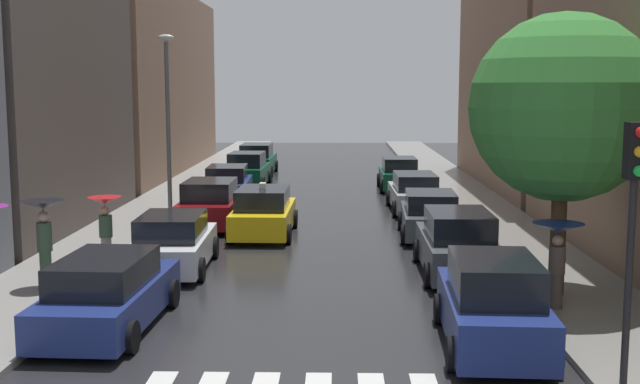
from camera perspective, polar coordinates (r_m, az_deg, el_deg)
ground_plane at (r=33.77m, az=-0.04°, el=-0.88°), size 28.00×72.00×0.04m
sidewalk_left at (r=34.52m, az=-10.89°, el=-0.68°), size 3.00×72.00×0.15m
sidewalk_right at (r=34.23m, az=10.91°, el=-0.75°), size 3.00×72.00×0.15m
building_left_far at (r=47.15m, az=-13.29°, el=7.67°), size 6.00×21.81×10.33m
building_right_mid at (r=40.74m, az=16.10°, el=10.42°), size 6.00×16.74×14.33m
parked_car_left_nearest at (r=17.06m, az=-15.05°, el=-7.11°), size 2.22×4.85×1.56m
parked_car_left_second at (r=21.99m, az=-10.56°, el=-3.68°), size 2.17×4.31×1.56m
parked_car_left_third at (r=28.53m, az=-7.89°, el=-0.91°), size 2.14×4.34×1.68m
parked_car_left_fourth at (r=34.46m, az=-6.67°, el=0.52°), size 2.16×4.23×1.58m
parked_car_left_fifth at (r=39.61m, az=-5.26°, el=1.55°), size 2.18×4.19×1.72m
parked_car_left_sixth at (r=45.02m, az=-4.56°, el=2.31°), size 2.13×4.59×1.74m
parked_car_right_nearest at (r=15.66m, az=12.34°, el=-8.01°), size 2.13×4.39×1.79m
parked_car_right_second at (r=21.39m, az=9.89°, el=-3.78°), size 2.07×4.52×1.74m
parked_car_right_third at (r=26.48m, az=7.94°, el=-1.71°), size 2.15×4.14×1.54m
parked_car_right_fourth at (r=31.88m, az=6.83°, el=-0.09°), size 2.05×4.60×1.55m
parked_car_right_fifth at (r=38.40m, az=5.72°, el=1.26°), size 1.99×4.04×1.58m
taxi_midroad at (r=26.62m, az=-4.10°, el=-1.52°), size 2.13×4.46×1.81m
pedestrian_foreground at (r=22.28m, az=-15.22°, el=-1.73°), size 0.92×0.92×1.87m
pedestrian_near_tree at (r=20.22m, az=-19.29°, el=-2.20°), size 1.03×1.03×2.12m
pedestrian_by_kerb at (r=18.02m, az=16.76°, el=-3.61°), size 1.12×1.12×1.90m
street_tree_right at (r=19.00m, az=17.13°, el=5.81°), size 4.33×4.33×6.54m
traffic_light_right_corner at (r=13.43m, az=21.68°, el=-0.27°), size 0.30×0.42×4.30m
lamp_post_left at (r=30.03m, az=-10.92°, el=5.69°), size 0.60×0.28×6.73m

